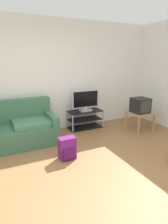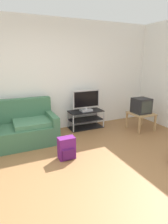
# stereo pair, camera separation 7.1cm
# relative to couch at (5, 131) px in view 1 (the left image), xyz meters

# --- Properties ---
(ground_plane) EXTENTS (9.00, 9.80, 0.02)m
(ground_plane) POSITION_rel_couch_xyz_m (0.94, -1.90, -0.33)
(ground_plane) COLOR olive
(wall_back) EXTENTS (9.00, 0.10, 2.70)m
(wall_back) POSITION_rel_couch_xyz_m (0.94, 0.55, 1.03)
(wall_back) COLOR white
(wall_back) RESTS_ON ground_plane
(couch) EXTENTS (2.06, 0.89, 0.91)m
(couch) POSITION_rel_couch_xyz_m (0.00, 0.00, 0.00)
(couch) COLOR #3D6B4C
(couch) RESTS_ON ground_plane
(tv_stand) EXTENTS (0.89, 0.42, 0.46)m
(tv_stand) POSITION_rel_couch_xyz_m (1.97, 0.25, -0.09)
(tv_stand) COLOR black
(tv_stand) RESTS_ON ground_plane
(flat_tv) EXTENTS (0.73, 0.22, 0.54)m
(flat_tv) POSITION_rel_couch_xyz_m (1.97, 0.22, 0.41)
(flat_tv) COLOR #B2B2B7
(flat_tv) RESTS_ON tv_stand
(side_table) EXTENTS (0.56, 0.56, 0.44)m
(side_table) POSITION_rel_couch_xyz_m (3.19, -0.47, 0.06)
(side_table) COLOR tan
(side_table) RESTS_ON ground_plane
(crt_tv) EXTENTS (0.39, 0.39, 0.38)m
(crt_tv) POSITION_rel_couch_xyz_m (3.19, -0.45, 0.31)
(crt_tv) COLOR #232326
(crt_tv) RESTS_ON side_table
(backpack) EXTENTS (0.30, 0.25, 0.41)m
(backpack) POSITION_rel_couch_xyz_m (0.96, -1.08, -0.12)
(backpack) COLOR #661E70
(backpack) RESTS_ON ground_plane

